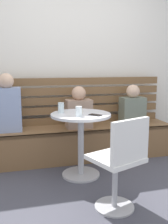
# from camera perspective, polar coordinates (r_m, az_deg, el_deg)

# --- Properties ---
(ground) EXTENTS (8.00, 8.00, 0.00)m
(ground) POSITION_cam_1_polar(r_m,az_deg,el_deg) (2.60, 4.98, -19.11)
(ground) COLOR #42424C
(back_wall) EXTENTS (5.20, 0.10, 2.90)m
(back_wall) POSITION_cam_1_polar(r_m,az_deg,el_deg) (3.85, -3.14, 12.94)
(back_wall) COLOR white
(back_wall) RESTS_ON ground
(booth_bench) EXTENTS (2.70, 0.52, 0.44)m
(booth_bench) POSITION_cam_1_polar(r_m,az_deg,el_deg) (3.57, -1.50, -6.82)
(booth_bench) COLOR brown
(booth_bench) RESTS_ON ground
(booth_backrest) EXTENTS (2.65, 0.04, 0.66)m
(booth_backrest) POSITION_cam_1_polar(r_m,az_deg,el_deg) (3.68, -2.41, 2.56)
(booth_backrest) COLOR brown
(booth_backrest) RESTS_ON booth_bench
(cafe_table) EXTENTS (0.68, 0.68, 0.74)m
(cafe_table) POSITION_cam_1_polar(r_m,az_deg,el_deg) (2.93, -0.71, -4.60)
(cafe_table) COLOR #ADADB2
(cafe_table) RESTS_ON ground
(white_chair) EXTENTS (0.52, 0.52, 0.85)m
(white_chair) POSITION_cam_1_polar(r_m,az_deg,el_deg) (2.26, 8.13, -10.76)
(white_chair) COLOR #ADADB2
(white_chair) RESTS_ON ground
(person_adult) EXTENTS (0.34, 0.22, 0.74)m
(person_adult) POSITION_cam_1_polar(r_m,az_deg,el_deg) (3.39, -16.70, 1.35)
(person_adult) COLOR #8C9EC6
(person_adult) RESTS_ON booth_bench
(person_child_left) EXTENTS (0.34, 0.22, 0.57)m
(person_child_left) POSITION_cam_1_polar(r_m,az_deg,el_deg) (3.75, 10.73, 1.14)
(person_child_left) COLOR slate
(person_child_left) RESTS_ON booth_bench
(person_child_middle) EXTENTS (0.34, 0.22, 0.56)m
(person_child_middle) POSITION_cam_1_polar(r_m,az_deg,el_deg) (3.44, -1.17, 0.48)
(person_child_middle) COLOR #9E7F6B
(person_child_middle) RESTS_ON booth_bench
(cup_glass_tall) EXTENTS (0.07, 0.07, 0.12)m
(cup_glass_tall) POSITION_cam_1_polar(r_m,az_deg,el_deg) (2.93, -5.14, 0.96)
(cup_glass_tall) COLOR silver
(cup_glass_tall) RESTS_ON cafe_table
(cup_water_clear) EXTENTS (0.07, 0.07, 0.11)m
(cup_water_clear) POSITION_cam_1_polar(r_m,az_deg,el_deg) (2.71, -1.18, 0.12)
(cup_water_clear) COLOR white
(cup_water_clear) RESTS_ON cafe_table
(cup_espresso_small) EXTENTS (0.06, 0.06, 0.05)m
(cup_espresso_small) POSITION_cam_1_polar(r_m,az_deg,el_deg) (2.88, -0.79, 0.20)
(cup_espresso_small) COLOR silver
(cup_espresso_small) RESTS_ON cafe_table
(phone_on_table) EXTENTS (0.14, 0.15, 0.01)m
(phone_on_table) POSITION_cam_1_polar(r_m,az_deg,el_deg) (2.79, 2.54, -0.64)
(phone_on_table) COLOR black
(phone_on_table) RESTS_ON cafe_table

